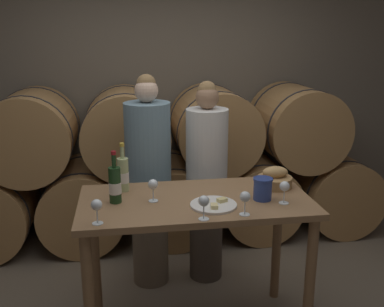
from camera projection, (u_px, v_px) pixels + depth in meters
stone_wall_back at (164, 64)px, 4.49m from camera, size 10.00×0.12×3.20m
barrel_stack at (171, 168)px, 4.22m from camera, size 4.02×0.85×1.44m
tasting_table at (195, 220)px, 2.80m from camera, size 1.42×0.71×0.93m
person_left at (149, 182)px, 3.38m from camera, size 0.34×0.34×1.63m
person_right at (206, 182)px, 3.46m from camera, size 0.32×0.32×1.58m
wine_bottle_red at (115, 185)px, 2.67m from camera, size 0.07×0.07×0.32m
wine_bottle_white at (123, 174)px, 2.87m from camera, size 0.07×0.07×0.32m
blue_crock at (263, 188)px, 2.73m from camera, size 0.12×0.12×0.14m
bread_basket at (275, 179)px, 2.96m from camera, size 0.23×0.23×0.14m
cheese_plate at (213, 205)px, 2.64m from camera, size 0.28×0.28×0.04m
wine_glass_far_left at (97, 206)px, 2.38m from camera, size 0.06×0.06×0.14m
wine_glass_left at (153, 185)px, 2.69m from camera, size 0.06×0.06×0.14m
wine_glass_center at (204, 202)px, 2.43m from camera, size 0.06×0.06×0.14m
wine_glass_right at (245, 198)px, 2.49m from camera, size 0.06×0.06×0.14m
wine_glass_far_right at (285, 187)px, 2.66m from camera, size 0.06×0.06×0.14m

